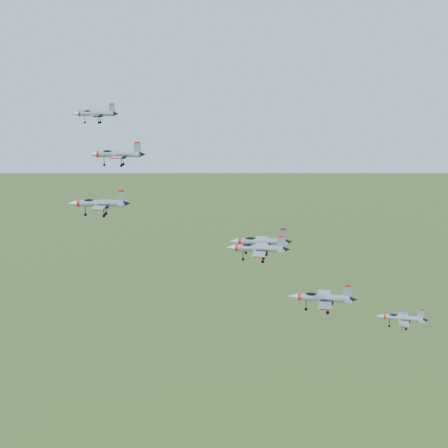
# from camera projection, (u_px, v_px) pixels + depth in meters

# --- Properties ---
(jet_lead) EXTENTS (10.73, 9.07, 2.89)m
(jet_lead) POSITION_uv_depth(u_px,v_px,m) (95.00, 114.00, 141.32)
(jet_lead) COLOR #9FA5AB
(jet_left_high) EXTENTS (11.87, 10.02, 3.20)m
(jet_left_high) POSITION_uv_depth(u_px,v_px,m) (116.00, 154.00, 127.30)
(jet_left_high) COLOR #9FA5AB
(jet_right_high) EXTENTS (11.05, 9.35, 2.99)m
(jet_right_high) POSITION_uv_depth(u_px,v_px,m) (99.00, 203.00, 109.65)
(jet_right_high) COLOR #9FA5AB
(jet_left_low) EXTENTS (13.84, 11.67, 3.73)m
(jet_left_low) POSITION_uv_depth(u_px,v_px,m) (260.00, 241.00, 135.08)
(jet_left_low) COLOR #9FA5AB
(jet_right_low) EXTENTS (11.46, 9.55, 3.06)m
(jet_right_low) POSITION_uv_depth(u_px,v_px,m) (257.00, 248.00, 109.76)
(jet_right_low) COLOR #9FA5AB
(jet_trail) EXTENTS (13.76, 11.42, 3.68)m
(jet_trail) POSITION_uv_depth(u_px,v_px,m) (321.00, 298.00, 122.49)
(jet_trail) COLOR #9FA5AB
(jet_extra) EXTENTS (11.08, 9.09, 2.97)m
(jet_extra) POSITION_uv_depth(u_px,v_px,m) (401.00, 318.00, 134.17)
(jet_extra) COLOR #9FA5AB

